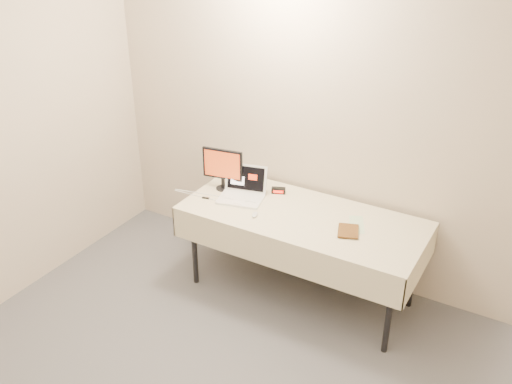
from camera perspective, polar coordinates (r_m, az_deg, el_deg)
The scene contains 9 objects.
back_wall at distance 4.47m, azimuth 7.55°, elevation 7.08°, with size 4.00×0.10×2.70m, color beige.
table at distance 4.38m, azimuth 4.65°, elevation -3.00°, with size 1.86×0.81×0.74m.
laptop at distance 4.56m, azimuth -1.32°, elevation 0.16°, with size 0.41×0.37×0.24m.
monitor at distance 4.63m, azimuth -3.36°, elevation 2.60°, with size 0.34×0.14×0.35m.
book at distance 4.12m, azimuth 8.28°, elevation -2.77°, with size 0.15×0.02×0.20m, color #90571A.
alarm_clock at distance 4.64m, azimuth 2.26°, elevation 0.16°, with size 0.12×0.09×0.05m.
clicker at distance 4.31m, azimuth -0.13°, elevation -2.28°, with size 0.04×0.09×0.02m, color silver.
paper_form at distance 4.27m, azimuth 10.04°, elevation -3.23°, with size 0.10×0.26×0.00m, color beige.
usb_dongle at distance 4.58m, azimuth -5.05°, elevation -0.59°, with size 0.06×0.02×0.01m, color black.
Camera 1 is at (1.57, -1.38, 2.90)m, focal length 40.00 mm.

